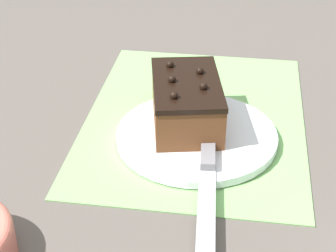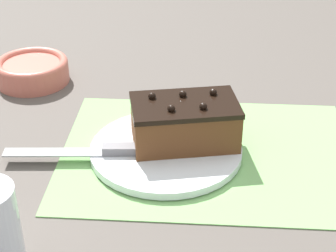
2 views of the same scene
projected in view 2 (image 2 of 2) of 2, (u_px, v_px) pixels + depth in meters
name	position (u px, v px, depth m)	size (l,w,h in m)	color
ground_plane	(207.00, 154.00, 0.89)	(3.00, 3.00, 0.00)	#544C47
placemat_woven	(207.00, 153.00, 0.89)	(0.46, 0.34, 0.00)	#7AB266
cake_plate	(166.00, 150.00, 0.88)	(0.24, 0.24, 0.01)	white
chocolate_cake	(185.00, 122.00, 0.87)	(0.18, 0.13, 0.08)	brown
serving_knife	(101.00, 150.00, 0.86)	(0.22, 0.04, 0.01)	slate
small_bowl	(32.00, 70.00, 1.10)	(0.14, 0.14, 0.05)	#C66656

